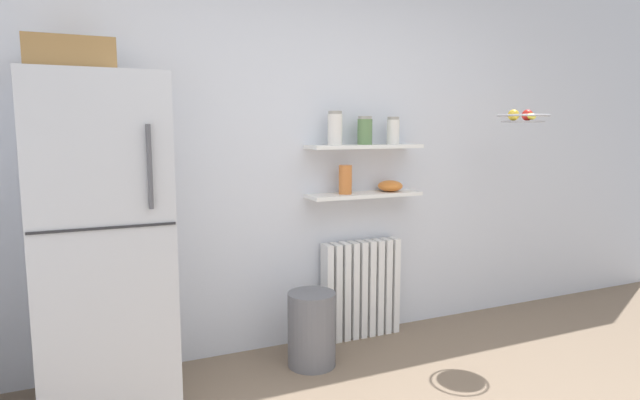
% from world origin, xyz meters
% --- Properties ---
extents(back_wall, '(7.04, 0.10, 2.60)m').
position_xyz_m(back_wall, '(0.00, 2.05, 1.30)').
color(back_wall, silver).
rests_on(back_wall, ground_plane).
extents(refrigerator, '(0.66, 0.71, 1.90)m').
position_xyz_m(refrigerator, '(-1.38, 1.66, 0.91)').
color(refrigerator, '#B7BABF').
rests_on(refrigerator, ground_plane).
extents(radiator, '(0.58, 0.12, 0.69)m').
position_xyz_m(radiator, '(0.32, 1.92, 0.35)').
color(radiator, white).
rests_on(radiator, ground_plane).
extents(wall_shelf_lower, '(0.81, 0.22, 0.02)m').
position_xyz_m(wall_shelf_lower, '(0.32, 1.89, 1.03)').
color(wall_shelf_lower, white).
extents(wall_shelf_upper, '(0.81, 0.22, 0.02)m').
position_xyz_m(wall_shelf_upper, '(0.32, 1.89, 1.36)').
color(wall_shelf_upper, white).
extents(storage_jar_0, '(0.10, 0.10, 0.22)m').
position_xyz_m(storage_jar_0, '(0.09, 1.89, 1.48)').
color(storage_jar_0, silver).
rests_on(storage_jar_0, wall_shelf_upper).
extents(storage_jar_1, '(0.10, 0.10, 0.19)m').
position_xyz_m(storage_jar_1, '(0.32, 1.89, 1.46)').
color(storage_jar_1, '#5B7F4C').
rests_on(storage_jar_1, wall_shelf_upper).
extents(storage_jar_2, '(0.09, 0.09, 0.19)m').
position_xyz_m(storage_jar_2, '(0.54, 1.89, 1.46)').
color(storage_jar_2, silver).
rests_on(storage_jar_2, wall_shelf_upper).
extents(vase, '(0.09, 0.09, 0.20)m').
position_xyz_m(vase, '(0.17, 1.89, 1.14)').
color(vase, '#CC7033').
rests_on(vase, wall_shelf_lower).
extents(shelf_bowl, '(0.17, 0.17, 0.08)m').
position_xyz_m(shelf_bowl, '(0.53, 1.89, 1.08)').
color(shelf_bowl, orange).
rests_on(shelf_bowl, wall_shelf_lower).
extents(trash_bin, '(0.30, 0.30, 0.47)m').
position_xyz_m(trash_bin, '(-0.19, 1.62, 0.23)').
color(trash_bin, slate).
rests_on(trash_bin, ground_plane).
extents(hanging_fruit_basket, '(0.34, 0.34, 0.09)m').
position_xyz_m(hanging_fruit_basket, '(1.29, 1.45, 1.56)').
color(hanging_fruit_basket, '#B2B2B7').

